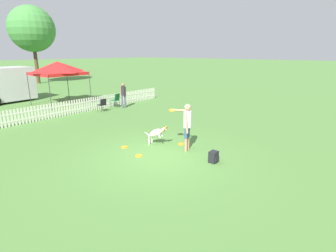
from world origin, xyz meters
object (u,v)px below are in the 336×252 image
Objects in this scene: folding_chair_blue_left at (116,99)px; folding_chair_green_right at (102,104)px; frisbee_near_handler at (139,156)px; tree_right_grove at (32,29)px; backpack_on_grass at (214,157)px; spectator_standing at (123,93)px; canopy_tent_main at (58,68)px; frisbee_near_dog at (181,144)px; leaping_dog at (156,133)px; frisbee_midfield at (124,147)px; handler_person at (187,121)px.

folding_chair_green_right is (-1.32, -0.31, -0.08)m from folding_chair_blue_left.
tree_right_grove reaches higher than frisbee_near_handler.
folding_chair_blue_left reaches higher than backpack_on_grass.
folding_chair_blue_left is 0.68m from spectator_standing.
folding_chair_green_right is 0.27× the size of canopy_tent_main.
folding_chair_green_right is at bearing 76.84° from frisbee_near_dog.
frisbee_near_handler is at bearing 63.59° from folding_chair_green_right.
leaping_dog is 1.34× the size of folding_chair_green_right.
folding_chair_blue_left is (3.69, 6.87, 0.07)m from leaping_dog.
frisbee_near_dog is 0.28× the size of folding_chair_blue_left.
folding_chair_green_right is at bearing 59.78° from frisbee_midfield.
backpack_on_grass is at bearing -111.17° from frisbee_near_dog.
frisbee_midfield is 0.09× the size of canopy_tent_main.
frisbee_midfield is at bearing -106.64° from canopy_tent_main.
frisbee_near_dog is at bearing 85.84° from spectator_standing.
tree_right_grove is at bearing 71.79° from frisbee_near_handler.
tree_right_grove is (6.65, 25.84, 4.84)m from handler_person.
leaping_dog is at bearing -105.71° from tree_right_grove.
canopy_tent_main is at bearing -44.55° from spectator_standing.
frisbee_near_handler is 0.33× the size of folding_chair_green_right.
frisbee_midfield is (-1.68, 1.48, 0.00)m from frisbee_near_dog.
folding_chair_green_right reaches higher than backpack_on_grass.
backpack_on_grass is at bearing -104.40° from tree_right_grove.
folding_chair_blue_left is (3.02, 7.59, 0.55)m from frisbee_near_dog.
leaping_dog is 2.63m from backpack_on_grass.
folding_chair_blue_left is at bearing 52.44° from frisbee_midfield.
handler_person is 0.21× the size of tree_right_grove.
folding_chair_blue_left is at bearing 55.21° from handler_person.
canopy_tent_main reaches higher than folding_chair_blue_left.
frisbee_near_dog is 0.68× the size of backpack_on_grass.
leaping_dog reaches higher than frisbee_midfield.
folding_chair_green_right is 4.61m from canopy_tent_main.
folding_chair_blue_left reaches higher than frisbee_near_dog.
canopy_tent_main reaches higher than frisbee_midfield.
tree_right_grove is at bearing 63.62° from handler_person.
frisbee_near_dog is 0.16× the size of spectator_standing.
folding_chair_blue_left is at bearing -100.34° from tree_right_grove.
handler_person reaches higher than leaping_dog.
spectator_standing is at bearing 52.37° from handler_person.
tree_right_grove reaches higher than handler_person.
frisbee_near_handler is 0.28× the size of folding_chair_blue_left.
canopy_tent_main is (1.69, 11.93, 1.37)m from handler_person.
frisbee_near_dog is at bearing -41.47° from frisbee_midfield.
folding_chair_blue_left is (3.75, 9.48, 0.37)m from backpack_on_grass.
leaping_dog reaches higher than frisbee_near_handler.
canopy_tent_main is at bearing -82.79° from folding_chair_green_right.
folding_chair_blue_left is 0.11× the size of tree_right_grove.
frisbee_midfield is (0.26, 1.06, 0.00)m from frisbee_near_handler.
canopy_tent_main reaches higher than leaping_dog.
spectator_standing is (0.26, -0.46, 0.43)m from folding_chair_blue_left.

